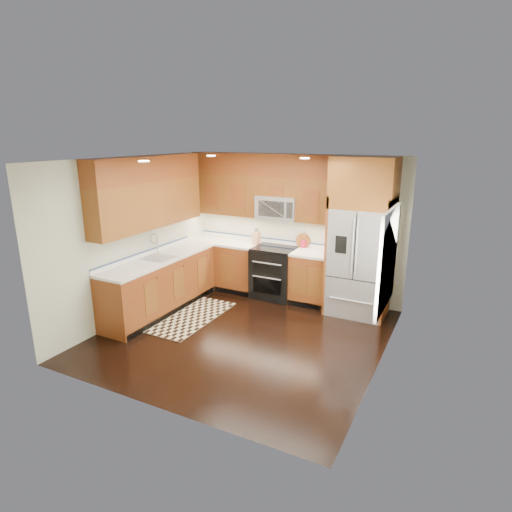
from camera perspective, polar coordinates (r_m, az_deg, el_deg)
The scene contains 16 objects.
ground at distance 6.57m, azimuth -1.71°, elevation -10.48°, with size 4.00×4.00×0.00m, color black.
wall_back at distance 7.87m, azimuth 5.21°, elevation 3.95°, with size 4.00×0.02×2.60m, color silver.
wall_left at distance 7.26m, azimuth -15.81°, elevation 2.39°, with size 0.02×4.00×2.60m, color silver.
wall_right at distance 5.47m, azimuth 16.90°, elevation -2.03°, with size 0.02×4.00×2.60m, color silver.
window at distance 5.64m, azimuth 17.13°, elevation -0.47°, with size 0.04×1.10×1.30m.
base_cabinets at distance 7.71m, azimuth -6.59°, elevation -2.91°, with size 2.85×3.00×0.90m.
countertop at distance 7.59m, azimuth -5.32°, elevation 0.54°, with size 2.86×3.01×0.04m.
upper_cabinets at distance 7.47m, azimuth -5.65°, elevation 8.93°, with size 2.85×3.00×1.15m.
range at distance 7.89m, azimuth 2.47°, elevation -2.23°, with size 0.76×0.67×0.95m.
microwave at distance 7.72m, azimuth 2.98°, elevation 6.47°, with size 0.76×0.40×0.42m.
refrigerator at distance 7.15m, azimuth 13.81°, elevation 2.36°, with size 0.98×0.75×2.60m.
sink_faucet at distance 7.33m, azimuth -12.91°, elevation 0.23°, with size 0.54×0.44×0.37m.
rug at distance 7.31m, azimuth -9.34°, elevation -7.81°, with size 0.99×1.66×0.01m, color black.
knife_block at distance 8.02m, azimuth 0.06°, elevation 2.48°, with size 0.11×0.15×0.29m.
utensil_crock at distance 7.80m, azimuth 6.35°, elevation 1.87°, with size 0.14×0.14×0.30m.
cutting_board at distance 7.83m, azimuth 6.27°, elevation 1.22°, with size 0.26×0.26×0.02m, color brown.
Camera 1 is at (2.84, -5.16, 2.92)m, focal length 30.00 mm.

